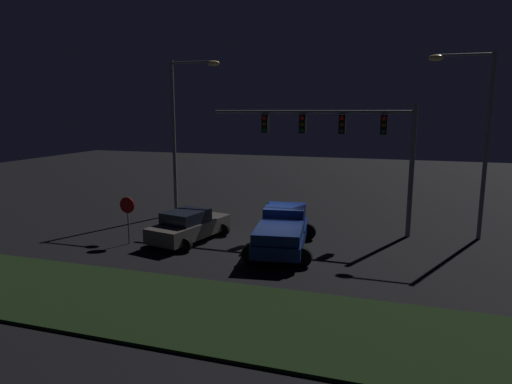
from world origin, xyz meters
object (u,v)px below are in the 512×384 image
(traffic_signal_gantry, at_px, (343,134))
(stop_sign, at_px, (128,211))
(car_sedan, at_px, (189,226))
(street_lamp_left, at_px, (182,120))
(pickup_truck, at_px, (283,228))
(street_lamp_right, at_px, (475,124))

(traffic_signal_gantry, xyz_separation_m, stop_sign, (-9.15, -5.26, -3.47))
(car_sedan, xyz_separation_m, street_lamp_left, (-2.66, 4.90, 4.89))
(traffic_signal_gantry, bearing_deg, stop_sign, -150.09)
(pickup_truck, xyz_separation_m, car_sedan, (-4.61, -0.03, -0.26))
(stop_sign, bearing_deg, car_sedan, 26.93)
(traffic_signal_gantry, relative_size, street_lamp_left, 1.15)
(pickup_truck, distance_m, car_sedan, 4.62)
(street_lamp_right, distance_m, stop_sign, 16.80)
(car_sedan, distance_m, traffic_signal_gantry, 8.87)
(car_sedan, xyz_separation_m, stop_sign, (-2.50, -1.27, 0.82))
(car_sedan, height_order, traffic_signal_gantry, traffic_signal_gantry)
(pickup_truck, relative_size, street_lamp_left, 0.63)
(traffic_signal_gantry, bearing_deg, street_lamp_left, 174.42)
(pickup_truck, bearing_deg, traffic_signal_gantry, -35.18)
(street_lamp_right, bearing_deg, street_lamp_left, 178.84)
(traffic_signal_gantry, xyz_separation_m, street_lamp_left, (-9.31, 0.91, 0.60))
(traffic_signal_gantry, height_order, stop_sign, traffic_signal_gantry)
(pickup_truck, relative_size, traffic_signal_gantry, 0.55)
(traffic_signal_gantry, xyz_separation_m, street_lamp_right, (6.08, 0.60, 0.52))
(stop_sign, bearing_deg, traffic_signal_gantry, 29.91)
(car_sedan, relative_size, street_lamp_left, 0.52)
(traffic_signal_gantry, distance_m, stop_sign, 11.11)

